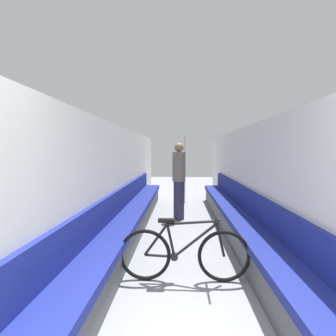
% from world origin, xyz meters
% --- Properties ---
extents(wall_left, '(0.10, 11.02, 2.06)m').
position_xyz_m(wall_left, '(-1.27, 3.91, 1.03)').
color(wall_left, silver).
rests_on(wall_left, ground).
extents(wall_right, '(0.10, 11.02, 2.06)m').
position_xyz_m(wall_right, '(1.27, 3.91, 1.03)').
color(wall_right, silver).
rests_on(wall_right, ground).
extents(bench_seat_row_left, '(0.48, 7.00, 0.88)m').
position_xyz_m(bench_seat_row_left, '(-1.00, 4.00, 0.30)').
color(bench_seat_row_left, '#4C4C51').
rests_on(bench_seat_row_left, ground).
extents(bench_seat_row_right, '(0.48, 7.00, 0.88)m').
position_xyz_m(bench_seat_row_right, '(1.00, 4.00, 0.30)').
color(bench_seat_row_right, '#4C4C51').
rests_on(bench_seat_row_right, ground).
extents(bicycle, '(1.59, 0.46, 0.82)m').
position_xyz_m(bicycle, '(-0.01, 2.20, 0.34)').
color(bicycle, black).
rests_on(bicycle, ground).
extents(grab_pole_near, '(0.08, 0.08, 2.04)m').
position_xyz_m(grab_pole_near, '(0.08, 7.05, 0.99)').
color(grab_pole_near, gray).
rests_on(grab_pole_near, ground).
extents(passenger_standing, '(0.30, 0.30, 1.77)m').
position_xyz_m(passenger_standing, '(-0.09, 5.09, 0.92)').
color(passenger_standing, '#332D4C').
rests_on(passenger_standing, ground).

